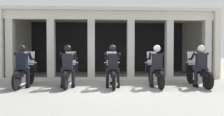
# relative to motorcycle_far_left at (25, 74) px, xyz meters

# --- Properties ---
(ground_plane) EXTENTS (80.00, 80.00, 0.00)m
(ground_plane) POSITION_rel_motorcycle_far_left_xyz_m (3.32, 2.80, -0.50)
(ground_plane) COLOR gray
(station_building) EXTENTS (11.06, 4.55, 3.55)m
(station_building) POSITION_rel_motorcycle_far_left_xyz_m (3.40, 4.69, 1.74)
(station_building) COLOR black
(station_building) RESTS_ON ground
(kerb_strip) EXTENTS (10.56, 0.24, 0.12)m
(kerb_strip) POSITION_rel_motorcycle_far_left_xyz_m (3.40, 1.90, -0.44)
(kerb_strip) COLOR #B7B5AD
(kerb_strip) RESTS_ON ground
(motorcycle_far_left) EXTENTS (0.62, 2.04, 1.35)m
(motorcycle_far_left) POSITION_rel_motorcycle_far_left_xyz_m (0.00, 0.00, 0.00)
(motorcycle_far_left) COLOR black
(motorcycle_far_left) RESTS_ON ground
(police_officer_far_left) EXTENTS (0.63, 0.61, 1.58)m
(police_officer_far_left) POSITION_rel_motorcycle_far_left_xyz_m (-0.00, -0.28, 0.44)
(police_officer_far_left) COLOR black
(police_officer_far_left) RESTS_ON ground
(motorcycle_left) EXTENTS (0.62, 2.04, 1.35)m
(motorcycle_left) POSITION_rel_motorcycle_far_left_xyz_m (1.66, -0.02, 0.00)
(motorcycle_left) COLOR black
(motorcycle_left) RESTS_ON ground
(police_officer_left) EXTENTS (0.63, 0.61, 1.58)m
(police_officer_left) POSITION_rel_motorcycle_far_left_xyz_m (1.66, -0.30, 0.44)
(police_officer_left) COLOR black
(police_officer_left) RESTS_ON ground
(motorcycle_center) EXTENTS (0.62, 2.04, 1.35)m
(motorcycle_center) POSITION_rel_motorcycle_far_left_xyz_m (3.33, -0.12, 0.00)
(motorcycle_center) COLOR black
(motorcycle_center) RESTS_ON ground
(police_officer_center) EXTENTS (0.63, 0.61, 1.58)m
(police_officer_center) POSITION_rel_motorcycle_far_left_xyz_m (3.32, -0.41, 0.44)
(police_officer_center) COLOR black
(police_officer_center) RESTS_ON ground
(motorcycle_right) EXTENTS (0.62, 2.04, 1.35)m
(motorcycle_right) POSITION_rel_motorcycle_far_left_xyz_m (4.99, -0.11, 0.00)
(motorcycle_right) COLOR black
(motorcycle_right) RESTS_ON ground
(police_officer_right) EXTENTS (0.63, 0.61, 1.58)m
(police_officer_right) POSITION_rel_motorcycle_far_left_xyz_m (4.99, -0.40, 0.44)
(police_officer_right) COLOR black
(police_officer_right) RESTS_ON ground
(motorcycle_far_right) EXTENTS (0.62, 2.04, 1.35)m
(motorcycle_far_right) POSITION_rel_motorcycle_far_left_xyz_m (6.65, -0.18, 0.00)
(motorcycle_far_right) COLOR black
(motorcycle_far_right) RESTS_ON ground
(police_officer_far_right) EXTENTS (0.63, 0.61, 1.58)m
(police_officer_far_right) POSITION_rel_motorcycle_far_left_xyz_m (6.65, -0.46, 0.44)
(police_officer_far_right) COLOR black
(police_officer_far_right) RESTS_ON ground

